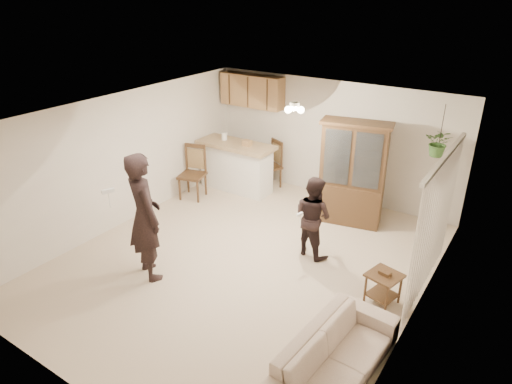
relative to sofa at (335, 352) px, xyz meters
The scene contains 23 objects.
floor 2.72m from the sofa, 147.97° to the left, with size 6.50×6.50×0.00m, color #BDA88F.
ceiling 3.44m from the sofa, 147.97° to the left, with size 5.50×6.50×0.02m, color silver.
wall_back 5.29m from the sofa, 116.06° to the left, with size 5.50×0.02×2.50m, color silver.
wall_front 3.05m from the sofa, 141.55° to the right, with size 5.50×0.02×2.50m, color silver.
wall_left 5.31m from the sofa, 164.13° to the left, with size 0.02×6.50×2.50m, color silver.
wall_right 1.74m from the sofa, 72.17° to the left, with size 0.02×6.50×2.50m, color silver.
breakfast_bar 5.61m from the sofa, 137.58° to the left, with size 1.60×0.55×1.00m, color white.
bar_top 5.65m from the sofa, 137.58° to the left, with size 1.75×0.70×0.08m, color tan.
upper_cabinets 6.39m from the sofa, 132.94° to the left, with size 1.50×0.34×0.70m, color olive.
vertical_blinds 2.48m from the sofa, 79.77° to the left, with size 0.06×2.30×2.10m, color silver, non-canonical shape.
ceiling_fixture 3.93m from the sofa, 128.44° to the left, with size 0.36×0.36×0.20m, color beige, non-canonical shape.
hanging_plant 4.11m from the sofa, 89.84° to the left, with size 0.43×0.37×0.48m, color #265421.
plant_cord 4.24m from the sofa, 89.84° to the left, with size 0.01×0.01×0.65m, color black.
sofa is the anchor object (origin of this frame).
adult 3.40m from the sofa, behind, with size 0.66×0.43×1.80m, color black.
child 2.73m from the sofa, 122.87° to the left, with size 0.66×0.51×1.35m, color black.
china_hutch 4.03m from the sofa, 110.59° to the left, with size 1.35×0.74×2.02m.
side_table 1.66m from the sofa, 89.92° to the left, with size 0.53×0.53×0.54m.
chair_bar 5.49m from the sofa, 148.18° to the left, with size 0.63×0.63×1.15m.
chair_hutch_left 5.63m from the sofa, 129.93° to the left, with size 0.64×0.64×1.07m.
chair_hutch_right 4.55m from the sofa, 108.69° to the left, with size 0.66×0.66×1.17m.
controller_adult 3.74m from the sofa, behind, with size 0.05×0.18×0.05m, color white.
controller_child 2.55m from the sofa, 128.45° to the left, with size 0.04×0.12×0.04m, color white.
Camera 1 is at (3.75, -5.30, 4.26)m, focal length 32.00 mm.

